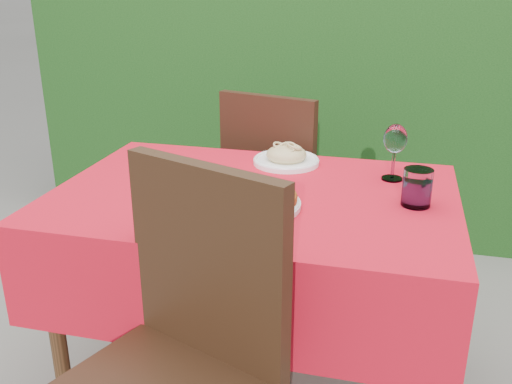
% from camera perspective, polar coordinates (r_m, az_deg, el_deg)
% --- Properties ---
extents(ground, '(60.00, 60.00, 0.00)m').
position_cam_1_polar(ground, '(2.18, -0.20, -18.64)').
color(ground, '#66615C').
rests_on(ground, ground).
extents(hedge, '(3.20, 0.55, 1.78)m').
position_cam_1_polar(hedge, '(3.24, 6.79, 12.40)').
color(hedge, black).
rests_on(hedge, ground).
extents(dining_table, '(1.26, 0.86, 0.75)m').
position_cam_1_polar(dining_table, '(1.86, -0.22, -4.34)').
color(dining_table, '#4C2D18').
rests_on(dining_table, ground).
extents(chair_near, '(0.58, 0.58, 1.00)m').
position_cam_1_polar(chair_near, '(1.40, -7.67, -15.29)').
color(chair_near, black).
rests_on(chair_near, ground).
extents(chair_far, '(0.52, 0.52, 0.94)m').
position_cam_1_polar(chair_far, '(2.48, 2.21, 0.91)').
color(chair_far, black).
rests_on(chair_far, ground).
extents(pizza_plate, '(0.30, 0.30, 0.06)m').
position_cam_1_polar(pizza_plate, '(1.68, -0.58, -0.67)').
color(pizza_plate, white).
rests_on(pizza_plate, dining_table).
extents(pasta_plate, '(0.24, 0.24, 0.07)m').
position_cam_1_polar(pasta_plate, '(2.07, 3.05, 3.49)').
color(pasta_plate, white).
rests_on(pasta_plate, dining_table).
extents(water_glass, '(0.09, 0.09, 0.11)m').
position_cam_1_polar(water_glass, '(1.74, 15.79, 0.25)').
color(water_glass, white).
rests_on(water_glass, dining_table).
extents(wine_glass, '(0.08, 0.08, 0.19)m').
position_cam_1_polar(wine_glass, '(1.92, 13.75, 4.96)').
color(wine_glass, silver).
rests_on(wine_glass, dining_table).
extents(fork, '(0.04, 0.17, 0.00)m').
position_cam_1_polar(fork, '(1.91, -10.48, 1.03)').
color(fork, silver).
rests_on(fork, dining_table).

